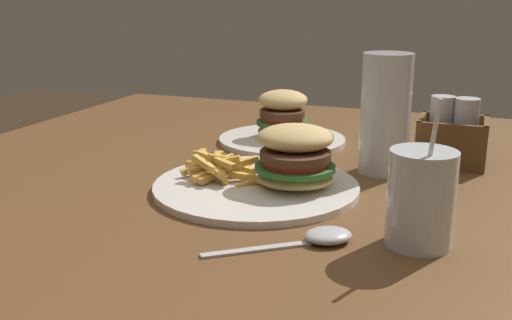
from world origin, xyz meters
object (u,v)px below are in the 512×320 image
meal_plate_far (282,127)px  spoon (322,237)px  beer_glass (385,118)px  juice_glass (421,203)px  condiment_caddy (452,138)px  meal_plate_near (271,172)px

meal_plate_far → spoon: bearing=-66.2°
beer_glass → juice_glass: (0.08, -0.27, -0.04)m
condiment_caddy → juice_glass: bearing=-92.4°
beer_glass → condiment_caddy: beer_glass is taller
juice_glass → spoon: bearing=-162.0°
beer_glass → spoon: bearing=-93.7°
meal_plate_near → meal_plate_far: size_ratio=1.25×
juice_glass → condiment_caddy: (0.01, 0.36, -0.01)m
juice_glass → spoon: 0.12m
meal_plate_near → condiment_caddy: bearing=45.9°
meal_plate_near → juice_glass: size_ratio=1.73×
meal_plate_near → spoon: bearing=-53.1°
meal_plate_far → condiment_caddy: 0.31m
meal_plate_far → condiment_caddy: size_ratio=2.15×
meal_plate_near → meal_plate_far: bearing=105.0°
condiment_caddy → meal_plate_near: bearing=-134.1°
meal_plate_near → spoon: meal_plate_near is taller
meal_plate_near → beer_glass: 0.21m
juice_glass → meal_plate_far: bearing=126.5°
meal_plate_near → condiment_caddy: (0.23, 0.24, 0.02)m
meal_plate_far → condiment_caddy: condiment_caddy is taller
spoon → meal_plate_far: bearing=76.7°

